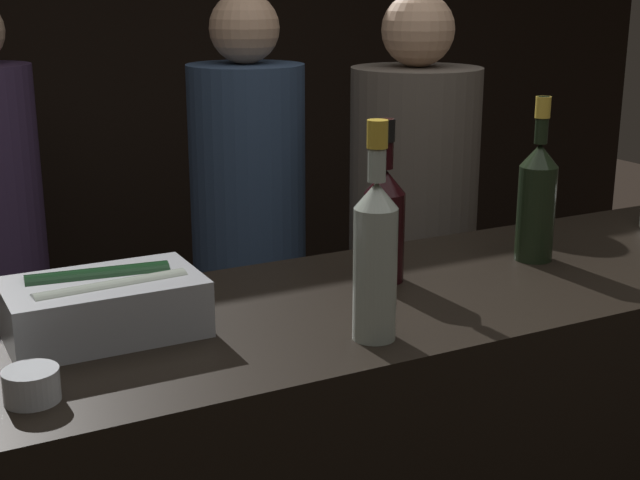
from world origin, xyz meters
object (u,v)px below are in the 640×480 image
champagne_bottle (537,197)px  person_blond_tee (249,235)px  person_in_hoodie (412,246)px  rose_wine_bottle (375,252)px  red_wine_bottle_black_foil (384,218)px  candle_votive (32,385)px  ice_bin_with_bottles (104,303)px

champagne_bottle → person_blond_tee: person_blond_tee is taller
champagne_bottle → person_in_hoodie: bearing=77.7°
champagne_bottle → person_blond_tee: size_ratio=0.22×
rose_wine_bottle → champagne_bottle: 0.60m
red_wine_bottle_black_foil → champagne_bottle: size_ratio=0.93×
person_in_hoodie → candle_votive: bearing=-131.2°
red_wine_bottle_black_foil → person_blond_tee: bearing=82.7°
candle_votive → champagne_bottle: size_ratio=0.23×
ice_bin_with_bottles → person_in_hoodie: bearing=32.7°
ice_bin_with_bottles → rose_wine_bottle: size_ratio=0.88×
red_wine_bottle_black_foil → person_blond_tee: size_ratio=0.20×
ice_bin_with_bottles → red_wine_bottle_black_foil: size_ratio=0.99×
person_in_hoodie → champagne_bottle: bearing=-89.4°
ice_bin_with_bottles → candle_votive: ice_bin_with_bottles is taller
ice_bin_with_bottles → champagne_bottle: (0.95, -0.00, 0.09)m
rose_wine_bottle → red_wine_bottle_black_foil: 0.32m
red_wine_bottle_black_foil → candle_votive: bearing=-162.5°
rose_wine_bottle → person_in_hoodie: (0.70, 0.94, -0.33)m
rose_wine_bottle → red_wine_bottle_black_foil: rose_wine_bottle is taller
rose_wine_bottle → red_wine_bottle_black_foil: bearing=55.5°
person_blond_tee → person_in_hoodie: bearing=-120.1°
candle_votive → person_blond_tee: size_ratio=0.05×
rose_wine_bottle → person_blond_tee: person_blond_tee is taller
ice_bin_with_bottles → rose_wine_bottle: (0.40, -0.23, 0.10)m
champagne_bottle → person_blond_tee: (-0.24, 1.04, -0.31)m
ice_bin_with_bottles → person_in_hoodie: person_in_hoodie is taller
candle_votive → person_blond_tee: person_blond_tee is taller
candle_votive → person_in_hoodie: person_in_hoodie is taller
ice_bin_with_bottles → champagne_bottle: bearing=-0.2°
champagne_bottle → person_blond_tee: bearing=103.1°
candle_votive → person_blond_tee: bearing=54.9°
person_blond_tee → champagne_bottle: bearing=-157.7°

